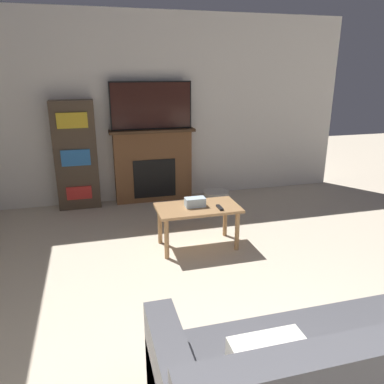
# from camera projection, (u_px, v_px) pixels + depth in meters

# --- Properties ---
(wall_back) EXTENTS (5.87, 0.06, 2.70)m
(wall_back) POSITION_uv_depth(u_px,v_px,m) (158.00, 110.00, 5.52)
(wall_back) COLOR silver
(wall_back) RESTS_ON ground_plane
(fireplace) EXTENTS (1.24, 0.28, 1.09)m
(fireplace) POSITION_uv_depth(u_px,v_px,m) (153.00, 165.00, 5.61)
(fireplace) COLOR brown
(fireplace) RESTS_ON ground_plane
(tv) EXTENTS (1.17, 0.03, 0.67)m
(tv) POSITION_uv_depth(u_px,v_px,m) (151.00, 106.00, 5.32)
(tv) COLOR black
(tv) RESTS_ON fireplace
(coffee_table) EXTENTS (0.91, 0.51, 0.48)m
(coffee_table) POSITION_uv_depth(u_px,v_px,m) (198.00, 213.00, 4.14)
(coffee_table) COLOR #A87A4C
(coffee_table) RESTS_ON ground_plane
(tissue_box) EXTENTS (0.22, 0.12, 0.10)m
(tissue_box) POSITION_uv_depth(u_px,v_px,m) (195.00, 202.00, 4.11)
(tissue_box) COLOR silver
(tissue_box) RESTS_ON coffee_table
(remote_control) EXTENTS (0.04, 0.15, 0.02)m
(remote_control) POSITION_uv_depth(u_px,v_px,m) (220.00, 208.00, 4.05)
(remote_control) COLOR black
(remote_control) RESTS_ON coffee_table
(bookshelf) EXTENTS (0.58, 0.29, 1.52)m
(bookshelf) POSITION_uv_depth(u_px,v_px,m) (76.00, 156.00, 5.26)
(bookshelf) COLOR #4C3D2D
(bookshelf) RESTS_ON ground_plane
(storage_basket) EXTENTS (0.38, 0.38, 0.20)m
(storage_basket) POSITION_uv_depth(u_px,v_px,m) (216.00, 198.00, 5.57)
(storage_basket) COLOR silver
(storage_basket) RESTS_ON ground_plane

